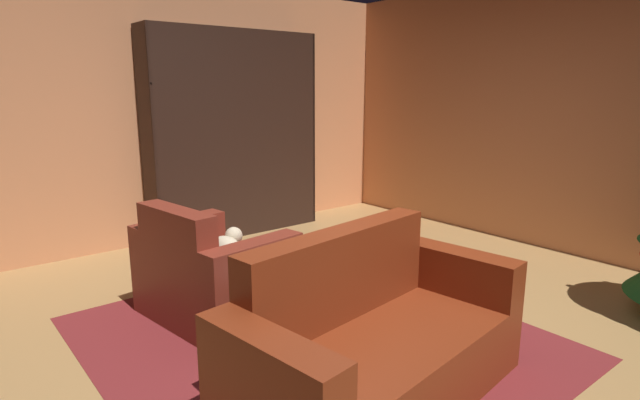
{
  "coord_description": "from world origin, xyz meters",
  "views": [
    {
      "loc": [
        2.29,
        -2.12,
        1.63
      ],
      "look_at": [
        -0.46,
        0.1,
        0.84
      ],
      "focal_mm": 28.76,
      "sensor_mm": 36.0,
      "label": 1
    }
  ],
  "objects_px": {
    "coffee_table": "(318,290)",
    "bottle_on_table": "(299,282)",
    "armchair_red": "(211,277)",
    "couch_red": "(374,346)",
    "bookshelf_unit": "(246,136)",
    "book_stack_on_table": "(317,275)"
  },
  "relations": [
    {
      "from": "coffee_table",
      "to": "bottle_on_table",
      "type": "height_order",
      "value": "bottle_on_table"
    },
    {
      "from": "armchair_red",
      "to": "bottle_on_table",
      "type": "bearing_deg",
      "value": 7.82
    },
    {
      "from": "couch_red",
      "to": "bottle_on_table",
      "type": "bearing_deg",
      "value": -170.62
    },
    {
      "from": "couch_red",
      "to": "bottle_on_table",
      "type": "xyz_separation_m",
      "value": [
        -0.54,
        -0.09,
        0.21
      ]
    },
    {
      "from": "armchair_red",
      "to": "bottle_on_table",
      "type": "relative_size",
      "value": 4.83
    },
    {
      "from": "bookshelf_unit",
      "to": "armchair_red",
      "type": "xyz_separation_m",
      "value": [
        1.81,
        -1.4,
        -0.78
      ]
    },
    {
      "from": "coffee_table",
      "to": "bottle_on_table",
      "type": "xyz_separation_m",
      "value": [
        0.07,
        -0.2,
        0.13
      ]
    },
    {
      "from": "bottle_on_table",
      "to": "bookshelf_unit",
      "type": "bearing_deg",
      "value": 154.53
    },
    {
      "from": "bookshelf_unit",
      "to": "bottle_on_table",
      "type": "bearing_deg",
      "value": -25.47
    },
    {
      "from": "bookshelf_unit",
      "to": "armchair_red",
      "type": "bearing_deg",
      "value": -37.73
    },
    {
      "from": "coffee_table",
      "to": "book_stack_on_table",
      "type": "relative_size",
      "value": 3.66
    },
    {
      "from": "coffee_table",
      "to": "couch_red",
      "type": "bearing_deg",
      "value": -10.29
    },
    {
      "from": "couch_red",
      "to": "armchair_red",
      "type": "bearing_deg",
      "value": -171.58
    },
    {
      "from": "armchair_red",
      "to": "book_stack_on_table",
      "type": "distance_m",
      "value": 0.87
    },
    {
      "from": "couch_red",
      "to": "bottle_on_table",
      "type": "height_order",
      "value": "couch_red"
    },
    {
      "from": "bookshelf_unit",
      "to": "couch_red",
      "type": "height_order",
      "value": "bookshelf_unit"
    },
    {
      "from": "armchair_red",
      "to": "bottle_on_table",
      "type": "xyz_separation_m",
      "value": [
        0.88,
        0.12,
        0.21
      ]
    },
    {
      "from": "book_stack_on_table",
      "to": "bottle_on_table",
      "type": "xyz_separation_m",
      "value": [
        0.09,
        -0.21,
        0.03
      ]
    },
    {
      "from": "armchair_red",
      "to": "couch_red",
      "type": "relative_size",
      "value": 0.64
    },
    {
      "from": "armchair_red",
      "to": "book_stack_on_table",
      "type": "height_order",
      "value": "armchair_red"
    },
    {
      "from": "coffee_table",
      "to": "bookshelf_unit",
      "type": "bearing_deg",
      "value": 157.55
    },
    {
      "from": "armchair_red",
      "to": "book_stack_on_table",
      "type": "xyz_separation_m",
      "value": [
        0.79,
        0.33,
        0.17
      ]
    }
  ]
}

